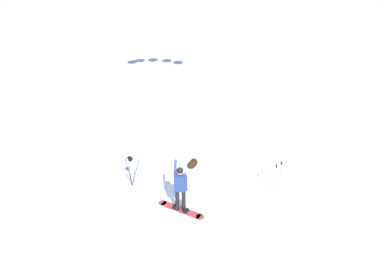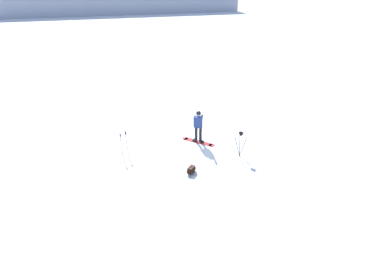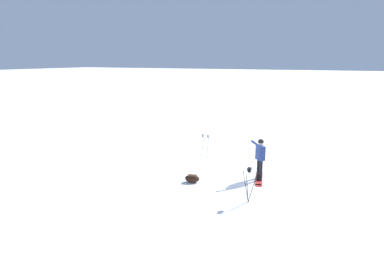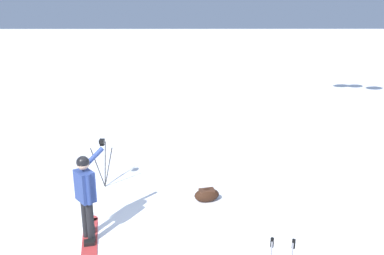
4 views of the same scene
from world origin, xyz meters
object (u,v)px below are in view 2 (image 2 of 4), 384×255
object	(u,v)px
gear_bag_large	(191,170)
ski_poles	(124,140)
camera_tripod	(241,139)
snowboarder	(198,123)
snowboard	(198,142)

from	to	relation	value
gear_bag_large	ski_poles	bearing A→B (deg)	-75.60
gear_bag_large	ski_poles	world-z (taller)	ski_poles
camera_tripod	ski_poles	size ratio (longest dim) A/B	1.08
snowboarder	gear_bag_large	world-z (taller)	snowboarder
snowboard	gear_bag_large	world-z (taller)	gear_bag_large
snowboarder	camera_tripod	size ratio (longest dim) A/B	1.38
gear_bag_large	ski_poles	xyz separation A→B (m)	(0.88, -3.43, 0.62)
gear_bag_large	snowboard	bearing A→B (deg)	-147.02
snowboarder	snowboard	size ratio (longest dim) A/B	0.99
gear_bag_large	ski_poles	distance (m)	3.60
camera_tripod	ski_poles	distance (m)	5.50
snowboarder	gear_bag_large	xyz separation A→B (m)	(2.38, 1.54, -0.90)
snowboard	gear_bag_large	bearing A→B (deg)	32.98
gear_bag_large	camera_tripod	size ratio (longest dim) A/B	0.52
snowboard	camera_tripod	xyz separation A→B (m)	(-0.19, 2.39, 0.90)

